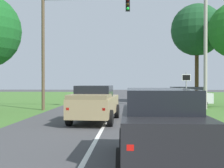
{
  "coord_description": "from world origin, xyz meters",
  "views": [
    {
      "loc": [
        1.2,
        -3.17,
        2.19
      ],
      "look_at": [
        0.12,
        16.13,
        2.0
      ],
      "focal_mm": 47.14,
      "sensor_mm": 36.0,
      "label": 1
    }
  ],
  "objects_px": {
    "traffic_light": "(65,33)",
    "utility_pole_right": "(206,49)",
    "red_suv_near": "(160,124)",
    "crossing_suv_far": "(185,96)",
    "extra_tree_2": "(197,30)",
    "pickup_truck_lead": "(95,103)",
    "keep_moving_sign": "(186,87)"
  },
  "relations": [
    {
      "from": "keep_moving_sign",
      "to": "utility_pole_right",
      "type": "xyz_separation_m",
      "value": [
        2.04,
        2.93,
        2.88
      ]
    },
    {
      "from": "red_suv_near",
      "to": "utility_pole_right",
      "type": "xyz_separation_m",
      "value": [
        5.12,
        15.31,
        3.62
      ]
    },
    {
      "from": "pickup_truck_lead",
      "to": "utility_pole_right",
      "type": "height_order",
      "value": "utility_pole_right"
    },
    {
      "from": "traffic_light",
      "to": "utility_pole_right",
      "type": "height_order",
      "value": "utility_pole_right"
    },
    {
      "from": "red_suv_near",
      "to": "crossing_suv_far",
      "type": "xyz_separation_m",
      "value": [
        3.96,
        17.53,
        -0.13
      ]
    },
    {
      "from": "red_suv_near",
      "to": "utility_pole_right",
      "type": "distance_m",
      "value": 16.54
    },
    {
      "from": "keep_moving_sign",
      "to": "crossing_suv_far",
      "type": "distance_m",
      "value": 5.31
    },
    {
      "from": "keep_moving_sign",
      "to": "utility_pole_right",
      "type": "bearing_deg",
      "value": 55.23
    },
    {
      "from": "pickup_truck_lead",
      "to": "extra_tree_2",
      "type": "relative_size",
      "value": 0.57
    },
    {
      "from": "utility_pole_right",
      "to": "traffic_light",
      "type": "bearing_deg",
      "value": -172.59
    },
    {
      "from": "extra_tree_2",
      "to": "keep_moving_sign",
      "type": "bearing_deg",
      "value": -107.56
    },
    {
      "from": "traffic_light",
      "to": "keep_moving_sign",
      "type": "relative_size",
      "value": 3.23
    },
    {
      "from": "red_suv_near",
      "to": "traffic_light",
      "type": "bearing_deg",
      "value": 111.92
    },
    {
      "from": "red_suv_near",
      "to": "traffic_light",
      "type": "relative_size",
      "value": 0.5
    },
    {
      "from": "traffic_light",
      "to": "extra_tree_2",
      "type": "height_order",
      "value": "extra_tree_2"
    },
    {
      "from": "keep_moving_sign",
      "to": "crossing_suv_far",
      "type": "bearing_deg",
      "value": 80.3
    },
    {
      "from": "crossing_suv_far",
      "to": "utility_pole_right",
      "type": "height_order",
      "value": "utility_pole_right"
    },
    {
      "from": "crossing_suv_far",
      "to": "utility_pole_right",
      "type": "relative_size",
      "value": 0.48
    },
    {
      "from": "traffic_light",
      "to": "crossing_suv_far",
      "type": "xyz_separation_m",
      "value": [
        9.56,
        3.62,
        -4.91
      ]
    },
    {
      "from": "traffic_light",
      "to": "extra_tree_2",
      "type": "distance_m",
      "value": 12.99
    },
    {
      "from": "red_suv_near",
      "to": "pickup_truck_lead",
      "type": "relative_size",
      "value": 0.83
    },
    {
      "from": "extra_tree_2",
      "to": "traffic_light",
      "type": "bearing_deg",
      "value": -150.05
    },
    {
      "from": "traffic_light",
      "to": "keep_moving_sign",
      "type": "bearing_deg",
      "value": -10.06
    },
    {
      "from": "crossing_suv_far",
      "to": "extra_tree_2",
      "type": "xyz_separation_m",
      "value": [
        1.65,
        2.84,
        6.11
      ]
    },
    {
      "from": "utility_pole_right",
      "to": "extra_tree_2",
      "type": "relative_size",
      "value": 0.98
    },
    {
      "from": "pickup_truck_lead",
      "to": "extra_tree_2",
      "type": "xyz_separation_m",
      "value": [
        8.27,
        12.55,
        6.01
      ]
    },
    {
      "from": "crossing_suv_far",
      "to": "extra_tree_2",
      "type": "height_order",
      "value": "extra_tree_2"
    },
    {
      "from": "pickup_truck_lead",
      "to": "utility_pole_right",
      "type": "relative_size",
      "value": 0.58
    },
    {
      "from": "red_suv_near",
      "to": "crossing_suv_far",
      "type": "distance_m",
      "value": 17.98
    },
    {
      "from": "traffic_light",
      "to": "utility_pole_right",
      "type": "relative_size",
      "value": 0.96
    },
    {
      "from": "crossing_suv_far",
      "to": "red_suv_near",
      "type": "bearing_deg",
      "value": -102.73
    },
    {
      "from": "red_suv_near",
      "to": "pickup_truck_lead",
      "type": "height_order",
      "value": "red_suv_near"
    }
  ]
}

